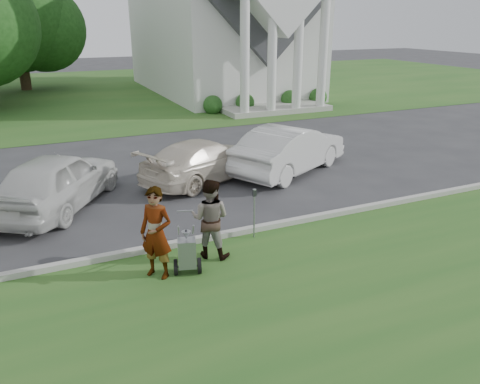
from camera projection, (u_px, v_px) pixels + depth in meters
ground at (233, 247)px, 10.97m from camera, size 120.00×120.00×0.00m
grass_strip at (299, 316)px, 8.40m from camera, size 80.00×7.00×0.01m
church_lawn at (87, 92)px, 34.08m from camera, size 80.00×30.00×0.01m
curb at (224, 235)px, 11.42m from camera, size 80.00×0.18×0.15m
church at (220, 4)px, 32.13m from camera, size 9.19×19.00×24.10m
tree_back at (16, 23)px, 33.46m from camera, size 9.61×7.60×8.89m
striping_cart at (187, 254)px, 9.69m from camera, size 0.76×1.21×1.05m
person_left at (156, 234)px, 9.40m from camera, size 0.83×0.83×1.94m
person_right at (210, 219)px, 10.25m from camera, size 1.11×1.08×1.81m
parking_meter_near at (254, 207)px, 11.17m from camera, size 0.09×0.08×1.26m
car_b at (57, 180)px, 13.02m from camera, size 4.15×4.99×1.61m
car_c at (204, 160)px, 15.32m from camera, size 5.00×3.72×1.35m
car_d at (290, 149)px, 16.09m from camera, size 5.16×3.83×1.62m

